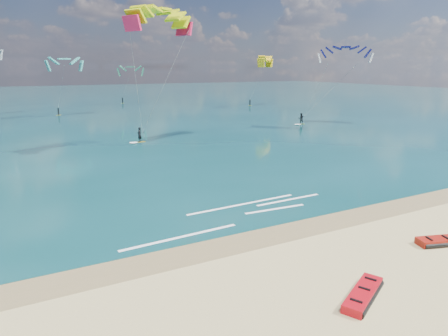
{
  "coord_description": "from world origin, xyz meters",
  "views": [
    {
      "loc": [
        -11.24,
        -14.14,
        9.14
      ],
      "look_at": [
        0.32,
        8.0,
        2.79
      ],
      "focal_mm": 32.0,
      "sensor_mm": 36.0,
      "label": 1
    }
  ],
  "objects_px": {
    "packed_kite_left": "(363,298)",
    "packed_kite_mid": "(442,244)",
    "kitesurfer_main": "(150,68)",
    "kitesurfer_far": "(324,81)"
  },
  "relations": [
    {
      "from": "kitesurfer_main",
      "to": "kitesurfer_far",
      "type": "xyz_separation_m",
      "value": [
        28.68,
        2.89,
        -1.98
      ]
    },
    {
      "from": "packed_kite_left",
      "to": "packed_kite_mid",
      "type": "distance_m",
      "value": 7.86
    },
    {
      "from": "packed_kite_left",
      "to": "kitesurfer_far",
      "type": "relative_size",
      "value": 0.24
    },
    {
      "from": "kitesurfer_main",
      "to": "kitesurfer_far",
      "type": "relative_size",
      "value": 1.25
    },
    {
      "from": "packed_kite_left",
      "to": "kitesurfer_main",
      "type": "xyz_separation_m",
      "value": [
        2.68,
        35.77,
        9.04
      ]
    },
    {
      "from": "kitesurfer_main",
      "to": "kitesurfer_far",
      "type": "distance_m",
      "value": 28.89
    },
    {
      "from": "packed_kite_left",
      "to": "packed_kite_mid",
      "type": "bearing_deg",
      "value": -14.38
    },
    {
      "from": "packed_kite_left",
      "to": "kitesurfer_far",
      "type": "distance_m",
      "value": 50.27
    },
    {
      "from": "packed_kite_left",
      "to": "kitesurfer_main",
      "type": "bearing_deg",
      "value": 58.27
    },
    {
      "from": "kitesurfer_main",
      "to": "kitesurfer_far",
      "type": "height_order",
      "value": "kitesurfer_main"
    }
  ]
}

